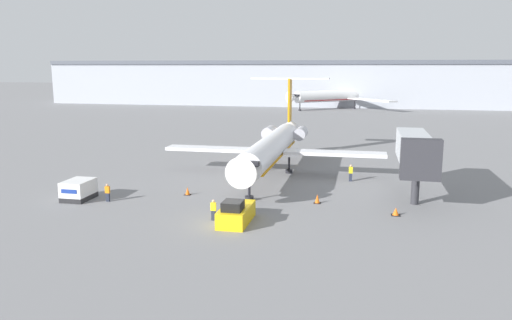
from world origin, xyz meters
TOP-DOWN VIEW (x-y plane):
  - ground_plane at (0.00, 0.00)m, footprint 600.00×600.00m
  - terminal_building at (0.00, 120.00)m, footprint 180.00×16.80m
  - airplane_main at (0.04, 19.03)m, footprint 24.97×28.83m
  - pushback_tug at (0.46, 0.60)m, footprint 2.12×4.62m
  - luggage_cart at (-15.27, 4.24)m, footprint 2.15×3.08m
  - worker_near_tug at (-1.44, 0.80)m, footprint 0.40×0.24m
  - worker_by_wing at (8.79, 16.91)m, footprint 0.40×0.25m
  - worker_on_apron at (-12.36, 4.16)m, footprint 0.40×0.24m
  - traffic_cone_left at (-6.14, 7.88)m, footprint 0.59×0.59m
  - traffic_cone_right at (6.14, 7.51)m, footprint 0.60×0.60m
  - traffic_cone_mid at (12.73, 5.16)m, footprint 0.71×0.71m
  - airplane_parked_far_left at (5.21, 111.21)m, footprint 32.82×29.78m
  - jet_bridge at (14.56, 11.29)m, footprint 3.20×11.78m

SIDE VIEW (x-z plane):
  - ground_plane at x=0.00m, z-range 0.00..0.00m
  - traffic_cone_mid at x=12.73m, z-range -0.02..0.64m
  - traffic_cone_left at x=-6.14m, z-range -0.02..0.74m
  - traffic_cone_right at x=6.14m, z-range -0.02..0.80m
  - pushback_tug at x=0.46m, z-range -0.24..1.74m
  - worker_on_apron at x=-12.36m, z-range 0.03..1.66m
  - worker_near_tug at x=-1.44m, z-range 0.03..1.71m
  - luggage_cart at x=-15.27m, z-range 0.00..1.80m
  - worker_by_wing at x=8.79m, z-range 0.05..1.84m
  - airplane_main at x=0.04m, z-range -1.97..8.50m
  - airplane_parked_far_left at x=5.21m, z-range -1.51..8.95m
  - jet_bridge at x=14.56m, z-range 1.35..7.54m
  - terminal_building at x=0.00m, z-range 0.03..13.74m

